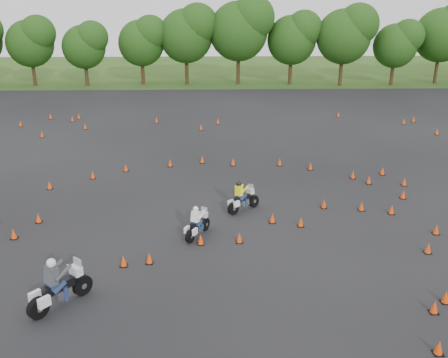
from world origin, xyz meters
The scene contains 7 objects.
ground centered at (0.00, 0.00, 0.00)m, with size 140.00×140.00×0.00m, color #2D5119.
asphalt_pad centered at (0.00, 6.00, 0.01)m, with size 62.00×62.00×0.00m, color black.
treeline centered at (2.08, 35.04, 4.63)m, with size 86.80×32.18×10.77m.
traffic_cones centered at (-0.06, 5.59, 0.23)m, with size 36.14×32.78×0.45m.
rider_grey centered at (-5.91, -5.35, 0.98)m, with size 2.54×0.78×1.96m, color #3D3F44, non-canonical shape.
rider_yellow centered at (0.98, 2.61, 0.79)m, with size 2.03×0.62×1.57m, color yellow, non-canonical shape.
rider_white centered at (-1.29, -0.11, 0.76)m, with size 1.95×0.60×1.50m, color white, non-canonical shape.
Camera 1 is at (-0.68, -20.27, 10.17)m, focal length 40.00 mm.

